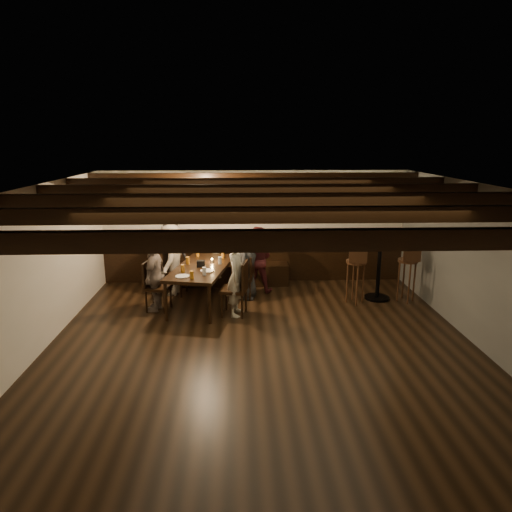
{
  "coord_description": "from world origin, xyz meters",
  "views": [
    {
      "loc": [
        -0.34,
        -6.17,
        3.03
      ],
      "look_at": [
        -0.06,
        1.3,
        1.11
      ],
      "focal_mm": 32.0,
      "sensor_mm": 36.0,
      "label": 1
    }
  ],
  "objects_px": {
    "high_top_table": "(379,261)",
    "bar_stool_right": "(407,279)",
    "person_bench_left": "(172,255)",
    "bar_stool_left": "(355,281)",
    "chair_left_far": "(157,295)",
    "person_right_far": "(236,277)",
    "chair_right_far": "(235,299)",
    "chair_left_near": "(174,279)",
    "person_left_far": "(155,276)",
    "dining_table": "(202,269)",
    "person_bench_right": "(257,259)",
    "person_left_near": "(171,260)",
    "chair_right_near": "(244,285)",
    "person_right_near": "(246,265)",
    "person_bench_centre": "(216,259)"
  },
  "relations": [
    {
      "from": "person_left_far",
      "to": "person_right_far",
      "type": "distance_m",
      "value": 1.5
    },
    {
      "from": "chair_left_near",
      "to": "person_right_near",
      "type": "height_order",
      "value": "person_right_near"
    },
    {
      "from": "bar_stool_left",
      "to": "person_left_far",
      "type": "bearing_deg",
      "value": -170.05
    },
    {
      "from": "person_left_far",
      "to": "chair_right_near",
      "type": "bearing_deg",
      "value": 121.51
    },
    {
      "from": "high_top_table",
      "to": "person_left_far",
      "type": "bearing_deg",
      "value": -174.16
    },
    {
      "from": "person_left_near",
      "to": "chair_right_near",
      "type": "bearing_deg",
      "value": 90.0
    },
    {
      "from": "person_bench_centre",
      "to": "person_left_near",
      "type": "xyz_separation_m",
      "value": [
        -0.85,
        -0.44,
        0.11
      ]
    },
    {
      "from": "chair_right_far",
      "to": "dining_table",
      "type": "bearing_deg",
      "value": 58.01
    },
    {
      "from": "person_bench_left",
      "to": "chair_left_far",
      "type": "bearing_deg",
      "value": 97.63
    },
    {
      "from": "person_left_far",
      "to": "person_right_far",
      "type": "relative_size",
      "value": 0.93
    },
    {
      "from": "person_right_far",
      "to": "chair_right_far",
      "type": "bearing_deg",
      "value": 90.0
    },
    {
      "from": "chair_right_far",
      "to": "bar_stool_left",
      "type": "bearing_deg",
      "value": -66.03
    },
    {
      "from": "person_bench_centre",
      "to": "person_bench_right",
      "type": "height_order",
      "value": "person_bench_right"
    },
    {
      "from": "person_bench_centre",
      "to": "bar_stool_left",
      "type": "bearing_deg",
      "value": 168.97
    },
    {
      "from": "person_bench_left",
      "to": "bar_stool_left",
      "type": "xyz_separation_m",
      "value": [
        3.59,
        -1.13,
        -0.26
      ]
    },
    {
      "from": "person_right_near",
      "to": "person_right_far",
      "type": "height_order",
      "value": "person_right_far"
    },
    {
      "from": "person_right_near",
      "to": "bar_stool_left",
      "type": "height_order",
      "value": "person_right_near"
    },
    {
      "from": "chair_left_near",
      "to": "person_right_far",
      "type": "height_order",
      "value": "person_right_far"
    },
    {
      "from": "person_left_near",
      "to": "bar_stool_right",
      "type": "relative_size",
      "value": 1.2
    },
    {
      "from": "dining_table",
      "to": "person_left_near",
      "type": "bearing_deg",
      "value": 149.04
    },
    {
      "from": "person_bench_left",
      "to": "person_bench_right",
      "type": "distance_m",
      "value": 1.8
    },
    {
      "from": "chair_right_far",
      "to": "bar_stool_right",
      "type": "height_order",
      "value": "bar_stool_right"
    },
    {
      "from": "person_bench_left",
      "to": "chair_right_near",
      "type": "bearing_deg",
      "value": 164.46
    },
    {
      "from": "person_bench_centre",
      "to": "bar_stool_right",
      "type": "bearing_deg",
      "value": 175.35
    },
    {
      "from": "chair_left_far",
      "to": "chair_right_near",
      "type": "relative_size",
      "value": 1.05
    },
    {
      "from": "bar_stool_left",
      "to": "chair_left_far",
      "type": "bearing_deg",
      "value": -169.93
    },
    {
      "from": "chair_right_far",
      "to": "high_top_table",
      "type": "height_order",
      "value": "high_top_table"
    },
    {
      "from": "dining_table",
      "to": "person_right_far",
      "type": "bearing_deg",
      "value": -30.96
    },
    {
      "from": "chair_left_near",
      "to": "bar_stool_right",
      "type": "distance_m",
      "value": 4.55
    },
    {
      "from": "person_bench_right",
      "to": "person_right_near",
      "type": "xyz_separation_m",
      "value": [
        -0.24,
        -0.41,
        0.0
      ]
    },
    {
      "from": "chair_right_near",
      "to": "bar_stool_left",
      "type": "bearing_deg",
      "value": -88.79
    },
    {
      "from": "person_bench_left",
      "to": "bar_stool_right",
      "type": "distance_m",
      "value": 4.73
    },
    {
      "from": "chair_left_far",
      "to": "person_left_near",
      "type": "xyz_separation_m",
      "value": [
        0.15,
        0.89,
        0.43
      ]
    },
    {
      "from": "person_left_far",
      "to": "bar_stool_right",
      "type": "xyz_separation_m",
      "value": [
        4.71,
        0.27,
        -0.21
      ]
    },
    {
      "from": "dining_table",
      "to": "person_bench_right",
      "type": "bearing_deg",
      "value": 45.0
    },
    {
      "from": "person_left_near",
      "to": "bar_stool_right",
      "type": "bearing_deg",
      "value": 93.63
    },
    {
      "from": "person_right_far",
      "to": "high_top_table",
      "type": "distance_m",
      "value": 2.84
    },
    {
      "from": "high_top_table",
      "to": "bar_stool_right",
      "type": "distance_m",
      "value": 0.62
    },
    {
      "from": "chair_right_far",
      "to": "person_right_far",
      "type": "xyz_separation_m",
      "value": [
        0.03,
        -0.01,
        0.4
      ]
    },
    {
      "from": "chair_right_far",
      "to": "person_bench_left",
      "type": "distance_m",
      "value": 2.15
    },
    {
      "from": "chair_left_near",
      "to": "person_right_far",
      "type": "bearing_deg",
      "value": 58.54
    },
    {
      "from": "chair_right_near",
      "to": "bar_stool_right",
      "type": "height_order",
      "value": "bar_stool_right"
    },
    {
      "from": "person_bench_left",
      "to": "bar_stool_left",
      "type": "bearing_deg",
      "value": 173.83
    },
    {
      "from": "chair_right_near",
      "to": "person_left_far",
      "type": "xyz_separation_m",
      "value": [
        -1.62,
        -0.6,
        0.38
      ]
    },
    {
      "from": "person_bench_right",
      "to": "person_right_far",
      "type": "bearing_deg",
      "value": 83.66
    },
    {
      "from": "chair_right_far",
      "to": "person_right_far",
      "type": "bearing_deg",
      "value": -90.0
    },
    {
      "from": "person_bench_centre",
      "to": "person_right_far",
      "type": "xyz_separation_m",
      "value": [
        0.44,
        -1.62,
        0.1
      ]
    },
    {
      "from": "person_left_far",
      "to": "person_right_near",
      "type": "height_order",
      "value": "person_right_near"
    },
    {
      "from": "person_right_near",
      "to": "high_top_table",
      "type": "height_order",
      "value": "person_right_near"
    },
    {
      "from": "person_bench_right",
      "to": "bar_stool_left",
      "type": "distance_m",
      "value": 2.0
    }
  ]
}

